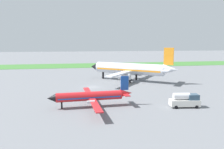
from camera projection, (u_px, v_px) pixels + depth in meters
ground_plane at (93, 87)px, 72.00m from camera, size 600.00×600.00×0.00m
grass_taxiway_strip at (82, 65)px, 140.34m from camera, size 360.00×28.00×0.08m
airplane_midfield_jet at (130, 69)px, 83.17m from camera, size 30.16×29.67×12.62m
airplane_foreground_turboprop at (91, 96)px, 49.61m from camera, size 19.19×22.43×6.72m
fuel_truck_midfield at (185, 100)px, 49.36m from camera, size 6.78×3.37×3.29m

